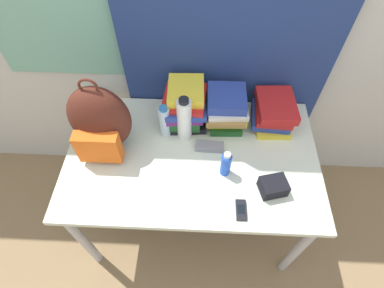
% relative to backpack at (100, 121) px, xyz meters
% --- Properties ---
extents(ground_plane, '(12.00, 12.00, 0.00)m').
position_rel_backpack_xyz_m(ground_plane, '(0.45, -0.45, -0.95)').
color(ground_plane, '#8C704C').
extents(wall_back, '(6.00, 0.06, 2.50)m').
position_rel_backpack_xyz_m(wall_back, '(0.45, 0.43, 0.30)').
color(wall_back, beige).
rests_on(wall_back, ground_plane).
extents(curtain_blue, '(1.13, 0.04, 2.50)m').
position_rel_backpack_xyz_m(curtain_blue, '(0.62, 0.38, 0.30)').
color(curtain_blue, navy).
rests_on(curtain_blue, ground_plane).
extents(desk, '(1.33, 0.80, 0.76)m').
position_rel_backpack_xyz_m(desk, '(0.45, -0.05, -0.28)').
color(desk, silver).
rests_on(desk, ground_plane).
extents(backpack, '(0.31, 0.25, 0.45)m').
position_rel_backpack_xyz_m(backpack, '(0.00, 0.00, 0.00)').
color(backpack, '#512319').
rests_on(backpack, desk).
extents(book_stack_left, '(0.24, 0.27, 0.24)m').
position_rel_backpack_xyz_m(book_stack_left, '(0.41, 0.20, -0.07)').
color(book_stack_left, black).
rests_on(book_stack_left, desk).
extents(book_stack_center, '(0.23, 0.27, 0.21)m').
position_rel_backpack_xyz_m(book_stack_center, '(0.63, 0.20, -0.09)').
color(book_stack_center, '#1E5623').
rests_on(book_stack_center, desk).
extents(book_stack_right, '(0.23, 0.28, 0.16)m').
position_rel_backpack_xyz_m(book_stack_right, '(0.89, 0.20, -0.11)').
color(book_stack_right, yellow).
rests_on(book_stack_right, desk).
extents(water_bottle, '(0.06, 0.06, 0.21)m').
position_rel_backpack_xyz_m(water_bottle, '(0.30, 0.09, -0.09)').
color(water_bottle, silver).
rests_on(water_bottle, desk).
extents(sports_bottle, '(0.08, 0.08, 0.28)m').
position_rel_backpack_xyz_m(sports_bottle, '(0.41, 0.08, -0.05)').
color(sports_bottle, white).
rests_on(sports_bottle, desk).
extents(sunscreen_bottle, '(0.05, 0.05, 0.16)m').
position_rel_backpack_xyz_m(sunscreen_bottle, '(0.62, -0.15, -0.11)').
color(sunscreen_bottle, blue).
rests_on(sunscreen_bottle, desk).
extents(cell_phone, '(0.05, 0.10, 0.02)m').
position_rel_backpack_xyz_m(cell_phone, '(0.70, -0.35, -0.18)').
color(cell_phone, black).
rests_on(cell_phone, desk).
extents(sunglasses_case, '(0.15, 0.06, 0.04)m').
position_rel_backpack_xyz_m(sunglasses_case, '(0.55, -0.00, -0.17)').
color(sunglasses_case, gray).
rests_on(sunglasses_case, desk).
extents(camera_pouch, '(0.14, 0.13, 0.07)m').
position_rel_backpack_xyz_m(camera_pouch, '(0.85, -0.24, -0.15)').
color(camera_pouch, black).
rests_on(camera_pouch, desk).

